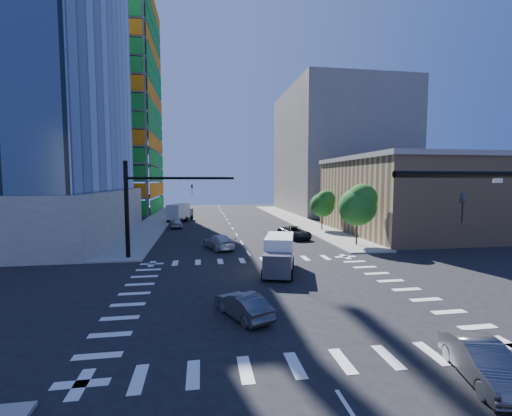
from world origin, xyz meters
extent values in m
plane|color=black|center=(0.00, 0.00, 0.00)|extent=(160.00, 160.00, 0.00)
cube|color=silver|center=(0.00, 0.00, 0.01)|extent=(20.00, 20.00, 0.01)
cube|color=gray|center=(12.50, 40.00, 0.07)|extent=(5.00, 60.00, 0.15)
cube|color=gray|center=(-12.50, 40.00, 0.07)|extent=(5.00, 60.00, 0.15)
cube|color=green|center=(-14.90, 62.00, 24.50)|extent=(0.12, 24.00, 49.00)
cube|color=orange|center=(-27.50, 49.40, 24.50)|extent=(24.00, 0.12, 49.00)
cube|color=#A3815E|center=(25.00, 22.00, 5.00)|extent=(20.00, 22.00, 10.00)
cube|color=gray|center=(25.00, 22.00, 10.30)|extent=(20.50, 22.50, 0.60)
cube|color=slate|center=(27.00, 55.00, 14.00)|extent=(24.00, 30.00, 28.00)
imported|color=black|center=(4.00, -11.50, 6.45)|extent=(0.16, 0.20, 1.00)
cylinder|color=black|center=(-11.50, 11.50, 4.65)|extent=(0.40, 0.40, 9.00)
cylinder|color=black|center=(-6.50, 11.50, 7.55)|extent=(10.00, 0.24, 0.24)
imported|color=black|center=(-5.50, 11.50, 6.45)|extent=(0.16, 0.20, 1.00)
cylinder|color=#382316|center=(12.50, 14.00, 1.29)|extent=(0.20, 0.20, 2.27)
sphere|color=#154F16|center=(12.50, 14.00, 4.38)|extent=(4.16, 4.16, 4.16)
sphere|color=#2F7527|center=(12.90, 13.70, 5.35)|extent=(3.25, 3.25, 3.25)
cylinder|color=#382316|center=(12.80, 26.00, 1.11)|extent=(0.20, 0.20, 1.92)
sphere|color=#154F16|center=(12.80, 26.00, 3.72)|extent=(3.52, 3.52, 3.52)
sphere|color=#2F7527|center=(13.20, 25.70, 4.55)|extent=(2.75, 2.75, 2.75)
imported|color=#515256|center=(5.55, -11.06, 0.70)|extent=(2.48, 4.51, 1.41)
imported|color=black|center=(6.94, 19.81, 0.77)|extent=(3.76, 5.95, 1.53)
imported|color=#BCBCBC|center=(-2.83, 14.84, 0.75)|extent=(3.62, 5.59, 1.51)
imported|color=#A6A7AE|center=(-8.50, 32.12, 0.73)|extent=(2.19, 4.47, 1.47)
imported|color=#4C4B51|center=(-2.49, -3.89, 0.67)|extent=(2.99, 4.29, 1.34)
cube|color=white|center=(1.39, 4.44, 1.70)|extent=(3.31, 4.89, 2.32)
cube|color=#48474F|center=(1.39, 4.44, 1.12)|extent=(2.42, 2.12, 1.70)
cube|color=silver|center=(-8.35, 40.41, 1.87)|extent=(3.96, 5.45, 2.56)
cube|color=#48474F|center=(-8.35, 40.41, 1.23)|extent=(2.75, 2.46, 1.87)
camera|label=1|loc=(-4.60, -21.65, 7.37)|focal=24.00mm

